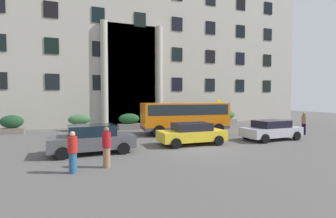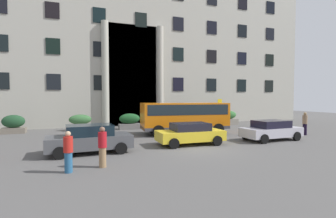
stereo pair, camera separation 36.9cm
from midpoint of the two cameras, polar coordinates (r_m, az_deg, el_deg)
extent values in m
cube|color=#545251|center=(15.15, 6.07, -8.92)|extent=(80.00, 64.00, 0.12)
cube|color=#ACA89B|center=(32.23, -8.81, 15.38)|extent=(42.51, 9.00, 20.21)
cube|color=black|center=(27.01, -8.50, 7.52)|extent=(5.07, 0.12, 10.57)
cylinder|color=#AAA998|center=(26.21, -14.59, 7.61)|extent=(0.72, 0.72, 10.57)
cylinder|color=#AAA597|center=(27.50, -2.42, 7.45)|extent=(0.72, 0.72, 10.57)
cube|color=black|center=(26.24, -25.01, 5.60)|extent=(1.25, 0.08, 1.50)
cube|color=black|center=(26.31, -15.69, 5.74)|extent=(1.25, 0.08, 1.50)
cube|color=black|center=(28.43, 1.71, 5.60)|extent=(1.25, 0.08, 1.50)
cube|color=black|center=(30.34, 9.16, 5.38)|extent=(1.25, 0.08, 1.50)
cube|color=black|center=(32.69, 15.62, 5.11)|extent=(1.25, 0.08, 1.50)
cube|color=black|center=(35.40, 21.16, 4.84)|extent=(1.25, 0.08, 1.50)
cube|color=black|center=(26.63, -25.16, 12.78)|extent=(1.25, 0.08, 1.50)
cube|color=black|center=(26.70, -15.78, 12.90)|extent=(1.25, 0.08, 1.50)
cube|color=black|center=(28.79, 1.72, 12.24)|extent=(1.25, 0.08, 1.50)
cube|color=black|center=(30.68, 9.21, 11.61)|extent=(1.25, 0.08, 1.50)
cube|color=black|center=(33.01, 15.70, 10.90)|extent=(1.25, 0.08, 1.50)
cube|color=black|center=(35.70, 21.25, 10.19)|extent=(1.25, 0.08, 1.50)
cube|color=black|center=(27.43, -25.30, 19.65)|extent=(1.25, 0.08, 1.50)
cube|color=black|center=(27.50, -15.87, 19.75)|extent=(1.25, 0.08, 1.50)
cube|color=black|center=(28.22, -6.72, 19.38)|extent=(1.25, 0.08, 1.50)
cube|color=black|center=(29.54, 1.73, 18.63)|extent=(1.25, 0.08, 1.50)
cube|color=black|center=(31.38, 9.25, 17.63)|extent=(1.25, 0.08, 1.50)
cube|color=black|center=(33.66, 15.77, 16.53)|extent=(1.25, 0.08, 1.50)
cube|color=black|center=(36.30, 21.34, 15.41)|extent=(1.25, 0.08, 1.50)
cube|color=black|center=(34.62, 15.84, 21.89)|extent=(1.25, 0.08, 1.50)
cube|color=black|center=(37.19, 21.43, 20.42)|extent=(1.25, 0.08, 1.50)
cube|color=orange|center=(20.59, 3.29, -1.51)|extent=(7.14, 3.02, 2.07)
cube|color=#1B252B|center=(20.56, 3.29, -0.05)|extent=(6.73, 3.01, 0.81)
cube|color=#1B252B|center=(21.91, 11.74, -0.40)|extent=(0.25, 1.97, 1.01)
cube|color=#434249|center=(20.68, 3.28, -4.04)|extent=(7.15, 3.06, 0.24)
cylinder|color=black|center=(22.66, 8.15, -3.79)|extent=(0.92, 0.37, 0.90)
cylinder|color=black|center=(20.54, 10.80, -4.47)|extent=(0.92, 0.37, 0.90)
cylinder|color=black|center=(21.18, -4.01, -4.21)|extent=(0.92, 0.37, 0.90)
cylinder|color=black|center=(18.90, -2.57, -5.04)|extent=(0.92, 0.37, 0.90)
cylinder|color=#979A1B|center=(24.63, 10.99, -1.12)|extent=(0.08, 0.08, 2.76)
cube|color=yellow|center=(24.56, 11.05, 1.51)|extent=(0.44, 0.03, 0.60)
cube|color=slate|center=(26.06, 3.25, -3.27)|extent=(2.08, 0.82, 0.60)
ellipsoid|color=#2E5D35|center=(25.99, 3.26, -1.44)|extent=(2.00, 0.74, 1.07)
cube|color=slate|center=(23.98, -9.20, -3.91)|extent=(2.02, 0.89, 0.51)
ellipsoid|color=#1D5025|center=(23.91, -9.21, -2.17)|extent=(1.94, 0.80, 0.96)
cube|color=gray|center=(24.04, -19.74, -3.98)|extent=(2.03, 0.97, 0.54)
ellipsoid|color=#366736|center=(23.97, -19.77, -2.27)|extent=(1.95, 0.88, 0.90)
cube|color=gray|center=(28.54, 12.95, -2.79)|extent=(1.84, 0.99, 0.62)
ellipsoid|color=#316731|center=(28.48, 12.97, -1.27)|extent=(1.76, 0.89, 0.89)
cube|color=#706659|center=(24.45, -32.11, -4.21)|extent=(1.81, 0.95, 0.46)
ellipsoid|color=#1E4326|center=(24.38, -32.16, -2.43)|extent=(1.74, 0.86, 1.07)
cube|color=#B6B2BE|center=(19.05, 21.75, -4.77)|extent=(4.33, 1.96, 0.61)
cube|color=black|center=(18.99, 21.78, -3.11)|extent=(2.37, 1.66, 0.50)
cylinder|color=black|center=(20.73, 22.79, -4.95)|extent=(0.63, 0.23, 0.62)
cylinder|color=black|center=(19.58, 26.56, -5.46)|extent=(0.63, 0.23, 0.62)
cylinder|color=black|center=(18.74, 16.69, -5.64)|extent=(0.63, 0.23, 0.62)
cylinder|color=black|center=(17.46, 20.48, -6.30)|extent=(0.63, 0.23, 0.62)
cube|color=gold|center=(16.03, 4.69, -5.95)|extent=(4.21, 1.88, 0.63)
cube|color=black|center=(15.95, 4.70, -4.00)|extent=(2.29, 1.63, 0.47)
cylinder|color=black|center=(17.48, 7.70, -6.15)|extent=(0.62, 0.21, 0.62)
cylinder|color=black|center=(15.94, 10.73, -7.02)|extent=(0.62, 0.21, 0.62)
cylinder|color=black|center=(16.37, -1.19, -6.72)|extent=(0.62, 0.21, 0.62)
cylinder|color=black|center=(14.71, 1.09, -7.79)|extent=(0.62, 0.21, 0.62)
cube|color=#4A4B4E|center=(14.15, -17.51, -7.09)|extent=(4.44, 2.05, 0.68)
cube|color=black|center=(14.06, -17.55, -4.60)|extent=(2.43, 1.73, 0.56)
cylinder|color=black|center=(15.33, -12.34, -7.42)|extent=(0.63, 0.23, 0.62)
cylinder|color=black|center=(13.56, -10.74, -8.73)|extent=(0.63, 0.23, 0.62)
cylinder|color=black|center=(15.03, -23.57, -7.78)|extent=(0.63, 0.23, 0.62)
cylinder|color=black|center=(13.22, -23.51, -9.20)|extent=(0.63, 0.23, 0.62)
cylinder|color=black|center=(19.04, 8.85, -5.47)|extent=(0.60, 0.11, 0.60)
cylinder|color=black|center=(18.38, 4.83, -5.74)|extent=(0.60, 0.13, 0.60)
cube|color=#1B6D6A|center=(18.66, 6.88, -4.75)|extent=(0.94, 0.26, 0.32)
cube|color=black|center=(18.56, 6.38, -4.23)|extent=(0.52, 0.21, 0.12)
cylinder|color=#A5A5A8|center=(18.91, 8.55, -3.75)|extent=(0.04, 0.55, 0.03)
cylinder|color=#265780|center=(10.84, -21.61, -11.24)|extent=(0.30, 0.30, 0.81)
cylinder|color=red|center=(10.70, -21.68, -7.51)|extent=(0.36, 0.36, 0.62)
sphere|color=tan|center=(10.63, -21.71, -5.29)|extent=(0.22, 0.22, 0.22)
cylinder|color=black|center=(22.82, 27.91, -4.04)|extent=(0.30, 0.30, 0.89)
cylinder|color=#866A4E|center=(22.74, 27.95, -2.08)|extent=(0.36, 0.36, 0.68)
sphere|color=#977750|center=(22.71, 27.98, -0.92)|extent=(0.24, 0.24, 0.24)
cylinder|color=#906F4A|center=(11.21, -14.61, -10.57)|extent=(0.30, 0.30, 0.85)
cylinder|color=#AE151D|center=(11.07, -14.65, -6.77)|extent=(0.36, 0.36, 0.66)
sphere|color=brown|center=(11.00, -14.68, -4.50)|extent=(0.23, 0.23, 0.23)
camera|label=1|loc=(0.18, -90.49, -0.02)|focal=27.00mm
camera|label=2|loc=(0.18, 89.51, 0.02)|focal=27.00mm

